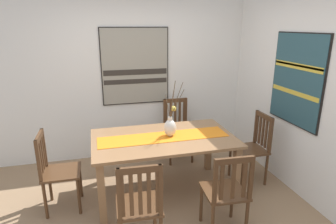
{
  "coord_description": "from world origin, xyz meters",
  "views": [
    {
      "loc": [
        -0.64,
        -2.68,
        2.1
      ],
      "look_at": [
        0.22,
        0.6,
        1.07
      ],
      "focal_mm": 30.5,
      "sensor_mm": 36.0,
      "label": 1
    }
  ],
  "objects_px": {
    "chair_2": "(253,146)",
    "chair_3": "(139,205)",
    "chair_1": "(226,192)",
    "painting_on_back_wall": "(135,67)",
    "dining_table": "(164,145)",
    "chair_4": "(177,128)",
    "centerpiece_vase": "(170,126)",
    "painting_on_side_wall": "(297,80)",
    "chair_0": "(56,170)"
  },
  "relations": [
    {
      "from": "chair_0",
      "to": "chair_1",
      "type": "relative_size",
      "value": 1.02
    },
    {
      "from": "dining_table",
      "to": "centerpiece_vase",
      "type": "height_order",
      "value": "centerpiece_vase"
    },
    {
      "from": "painting_on_back_wall",
      "to": "dining_table",
      "type": "bearing_deg",
      "value": -83.71
    },
    {
      "from": "chair_0",
      "to": "painting_on_back_wall",
      "type": "xyz_separation_m",
      "value": [
        1.14,
        1.29,
        0.98
      ]
    },
    {
      "from": "dining_table",
      "to": "chair_2",
      "type": "bearing_deg",
      "value": -0.46
    },
    {
      "from": "chair_2",
      "to": "painting_on_back_wall",
      "type": "height_order",
      "value": "painting_on_back_wall"
    },
    {
      "from": "chair_3",
      "to": "chair_4",
      "type": "bearing_deg",
      "value": 63.89
    },
    {
      "from": "centerpiece_vase",
      "to": "painting_on_back_wall",
      "type": "bearing_deg",
      "value": 100.27
    },
    {
      "from": "chair_3",
      "to": "painting_on_side_wall",
      "type": "height_order",
      "value": "painting_on_side_wall"
    },
    {
      "from": "chair_4",
      "to": "painting_on_back_wall",
      "type": "height_order",
      "value": "painting_on_back_wall"
    },
    {
      "from": "dining_table",
      "to": "chair_1",
      "type": "distance_m",
      "value": 1.03
    },
    {
      "from": "chair_2",
      "to": "chair_4",
      "type": "relative_size",
      "value": 0.99
    },
    {
      "from": "chair_2",
      "to": "chair_3",
      "type": "height_order",
      "value": "chair_3"
    },
    {
      "from": "centerpiece_vase",
      "to": "chair_4",
      "type": "distance_m",
      "value": 1.07
    },
    {
      "from": "chair_4",
      "to": "chair_3",
      "type": "bearing_deg",
      "value": -116.11
    },
    {
      "from": "chair_2",
      "to": "painting_on_side_wall",
      "type": "height_order",
      "value": "painting_on_side_wall"
    },
    {
      "from": "painting_on_side_wall",
      "to": "chair_0",
      "type": "bearing_deg",
      "value": 176.02
    },
    {
      "from": "centerpiece_vase",
      "to": "painting_on_side_wall",
      "type": "relative_size",
      "value": 0.63
    },
    {
      "from": "chair_3",
      "to": "painting_on_side_wall",
      "type": "xyz_separation_m",
      "value": [
        2.12,
        0.72,
        0.94
      ]
    },
    {
      "from": "chair_2",
      "to": "chair_3",
      "type": "bearing_deg",
      "value": -151.65
    },
    {
      "from": "dining_table",
      "to": "painting_on_back_wall",
      "type": "height_order",
      "value": "painting_on_back_wall"
    },
    {
      "from": "chair_1",
      "to": "painting_on_back_wall",
      "type": "distance_m",
      "value": 2.47
    },
    {
      "from": "chair_0",
      "to": "chair_2",
      "type": "relative_size",
      "value": 0.99
    },
    {
      "from": "chair_1",
      "to": "chair_2",
      "type": "xyz_separation_m",
      "value": [
        0.84,
        0.91,
        0.02
      ]
    },
    {
      "from": "painting_on_back_wall",
      "to": "chair_1",
      "type": "bearing_deg",
      "value": -75.59
    },
    {
      "from": "dining_table",
      "to": "chair_2",
      "type": "relative_size",
      "value": 1.81
    },
    {
      "from": "chair_0",
      "to": "chair_1",
      "type": "xyz_separation_m",
      "value": [
        1.71,
        -0.9,
        -0.01
      ]
    },
    {
      "from": "dining_table",
      "to": "centerpiece_vase",
      "type": "distance_m",
      "value": 0.26
    },
    {
      "from": "chair_4",
      "to": "dining_table",
      "type": "bearing_deg",
      "value": -115.98
    },
    {
      "from": "chair_1",
      "to": "painting_on_back_wall",
      "type": "height_order",
      "value": "painting_on_back_wall"
    },
    {
      "from": "dining_table",
      "to": "chair_3",
      "type": "distance_m",
      "value": 1.06
    },
    {
      "from": "chair_0",
      "to": "chair_3",
      "type": "xyz_separation_m",
      "value": [
        0.82,
        -0.93,
        0.01
      ]
    },
    {
      "from": "chair_2",
      "to": "dining_table",
      "type": "bearing_deg",
      "value": 179.54
    },
    {
      "from": "painting_on_back_wall",
      "to": "painting_on_side_wall",
      "type": "distance_m",
      "value": 2.34
    },
    {
      "from": "chair_1",
      "to": "chair_3",
      "type": "xyz_separation_m",
      "value": [
        -0.89,
        -0.02,
        0.02
      ]
    },
    {
      "from": "chair_1",
      "to": "centerpiece_vase",
      "type": "bearing_deg",
      "value": 109.82
    },
    {
      "from": "dining_table",
      "to": "chair_4",
      "type": "relative_size",
      "value": 1.8
    },
    {
      "from": "centerpiece_vase",
      "to": "chair_2",
      "type": "distance_m",
      "value": 1.24
    },
    {
      "from": "centerpiece_vase",
      "to": "chair_4",
      "type": "xyz_separation_m",
      "value": [
        0.37,
        0.93,
        -0.39
      ]
    },
    {
      "from": "chair_2",
      "to": "painting_on_side_wall",
      "type": "bearing_deg",
      "value": -28.21
    },
    {
      "from": "chair_1",
      "to": "chair_3",
      "type": "height_order",
      "value": "chair_3"
    },
    {
      "from": "centerpiece_vase",
      "to": "chair_0",
      "type": "distance_m",
      "value": 1.43
    },
    {
      "from": "chair_3",
      "to": "painting_on_back_wall",
      "type": "height_order",
      "value": "painting_on_back_wall"
    },
    {
      "from": "chair_0",
      "to": "painting_on_side_wall",
      "type": "height_order",
      "value": "painting_on_side_wall"
    },
    {
      "from": "chair_1",
      "to": "chair_2",
      "type": "relative_size",
      "value": 0.98
    },
    {
      "from": "dining_table",
      "to": "painting_on_side_wall",
      "type": "xyz_separation_m",
      "value": [
        1.65,
        -0.22,
        0.79
      ]
    },
    {
      "from": "chair_4",
      "to": "centerpiece_vase",
      "type": "bearing_deg",
      "value": -111.64
    },
    {
      "from": "painting_on_side_wall",
      "to": "dining_table",
      "type": "bearing_deg",
      "value": 172.45
    },
    {
      "from": "dining_table",
      "to": "chair_3",
      "type": "height_order",
      "value": "chair_3"
    },
    {
      "from": "chair_3",
      "to": "painting_on_back_wall",
      "type": "relative_size",
      "value": 0.81
    }
  ]
}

